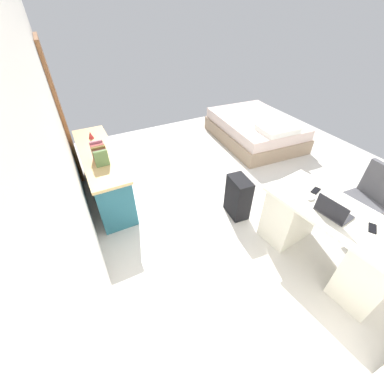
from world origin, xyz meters
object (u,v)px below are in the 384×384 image
Objects in this scene: cell_phone_near_laptop at (372,228)px; cell_phone_by_mouse at (316,191)px; laptop at (333,211)px; office_chair at (362,206)px; suitcase_black at (238,197)px; credenza at (104,174)px; figurine_small at (91,135)px; bed at (255,129)px; computer_mouse at (311,198)px; desk at (328,237)px.

cell_phone_near_laptop and cell_phone_by_mouse have the same top height.
laptop is 0.39m from cell_phone_by_mouse.
office_chair is 1.52m from suitcase_black.
figurine_small is (0.48, 0.00, 0.42)m from credenza.
office_chair reaches higher than bed.
computer_mouse is at bearing -153.70° from suitcase_black.
cell_phone_by_mouse is at bearing 72.67° from office_chair.
credenza is at bearing 4.12° from cell_phone_near_laptop.
desk is 3.06m from credenza.
credenza is 3.02m from laptop.
credenza is 2.00m from suitcase_black.
desk is 0.79m from office_chair.
desk is 0.52m from cell_phone_by_mouse.
desk is 15.03× the size of computer_mouse.
computer_mouse is (0.14, 0.87, 0.35)m from office_chair.
laptop is 2.44× the size of cell_phone_near_laptop.
credenza is at bearing -179.82° from figurine_small.
bed is at bearing -24.18° from desk.
cell_phone_near_laptop is (-0.28, -0.08, 0.36)m from desk.
office_chair reaches higher than desk.
cell_phone_near_laptop is 3.74m from figurine_small.
figurine_small reaches higher than cell_phone_near_laptop.
cell_phone_near_laptop reaches higher than credenza.
cell_phone_by_mouse is (-2.03, -1.98, 0.39)m from credenza.
credenza is 2.82m from computer_mouse.
suitcase_black is at bearing -139.51° from figurine_small.
laptop reaches higher than computer_mouse.
cell_phone_by_mouse reaches higher than credenza.
desk is at bearing -146.36° from figurine_small.
laptop is (0.02, 0.11, 0.41)m from desk.
credenza is 0.90× the size of bed.
cell_phone_near_laptop is 0.64m from cell_phone_by_mouse.
bed is 2.89m from computer_mouse.
laptop is at bearing -159.05° from suitcase_black.
credenza is at bearing 50.04° from office_chair.
office_chair is at bearing 169.83° from bed.
credenza is 5.42× the size of laptop.
laptop is (-0.12, 0.88, 0.38)m from office_chair.
figurine_small reaches higher than computer_mouse.
laptop is at bearing -147.65° from figurine_small.
cell_phone_near_laptop is at bearing -147.67° from figurine_small.
cell_phone_by_mouse is at bearing -141.83° from suitcase_black.
bed is at bearing -91.57° from figurine_small.
laptop is 0.27m from computer_mouse.
bed is at bearing -82.91° from credenza.
figurine_small is (2.51, 1.98, 0.02)m from cell_phone_by_mouse.
cell_phone_near_laptop is (-3.07, 1.17, 0.51)m from bed.
computer_mouse reaches higher than cell_phone_near_laptop.
laptop is 3.38m from figurine_small.
cell_phone_by_mouse is at bearing -69.76° from computer_mouse.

